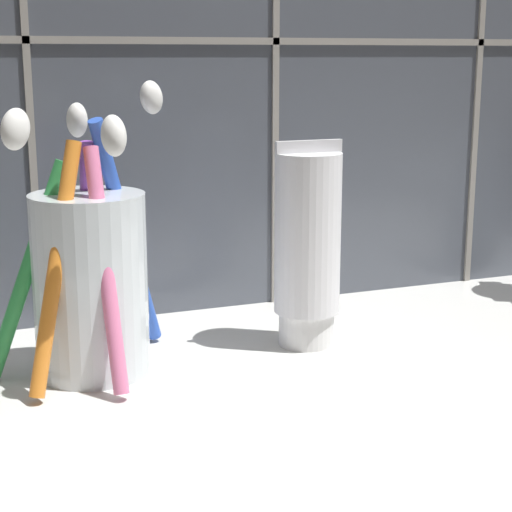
# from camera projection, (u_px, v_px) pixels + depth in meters

# --- Properties ---
(sink_counter) EXTENTS (0.72, 0.39, 0.02)m
(sink_counter) POSITION_uv_depth(u_px,v_px,m) (369.00, 406.00, 0.50)
(sink_counter) COLOR silver
(sink_counter) RESTS_ON ground
(toothbrush_cup) EXTENTS (0.14, 0.12, 0.18)m
(toothbrush_cup) POSITION_uv_depth(u_px,v_px,m) (89.00, 276.00, 0.51)
(toothbrush_cup) COLOR silver
(toothbrush_cup) RESTS_ON sink_counter
(toothpaste_tube) EXTENTS (0.05, 0.04, 0.14)m
(toothpaste_tube) POSITION_uv_depth(u_px,v_px,m) (307.00, 246.00, 0.56)
(toothpaste_tube) COLOR white
(toothpaste_tube) RESTS_ON sink_counter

